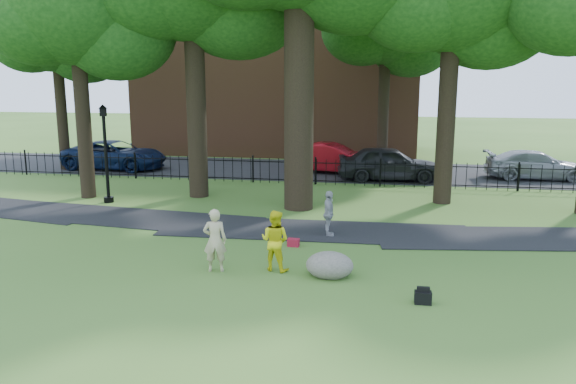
% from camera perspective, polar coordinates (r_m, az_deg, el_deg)
% --- Properties ---
extents(ground, '(120.00, 120.00, 0.00)m').
position_cam_1_polar(ground, '(14.92, -3.20, -7.75)').
color(ground, '#365E20').
rests_on(ground, ground).
extents(footpath, '(36.07, 3.85, 0.03)m').
position_cam_1_polar(footpath, '(18.41, 2.63, -3.97)').
color(footpath, black).
rests_on(footpath, ground).
extents(street, '(80.00, 7.00, 0.02)m').
position_cam_1_polar(street, '(30.28, 3.76, 2.18)').
color(street, black).
rests_on(street, ground).
extents(iron_fence, '(44.00, 0.04, 1.20)m').
position_cam_1_polar(iron_fence, '(26.26, 2.80, 2.07)').
color(iron_fence, black).
rests_on(iron_fence, ground).
extents(brick_building, '(18.00, 8.00, 12.00)m').
position_cam_1_polar(brick_building, '(38.40, -0.84, 13.18)').
color(brick_building, brown).
rests_on(brick_building, ground).
extents(woman, '(0.67, 0.51, 1.66)m').
position_cam_1_polar(woman, '(14.58, -7.43, -4.88)').
color(woman, tan).
rests_on(woman, ground).
extents(man, '(0.91, 0.79, 1.60)m').
position_cam_1_polar(man, '(14.55, -1.34, -4.94)').
color(man, yellow).
rests_on(man, ground).
extents(pedestrian, '(0.46, 0.89, 1.46)m').
position_cam_1_polar(pedestrian, '(17.66, 4.16, -2.22)').
color(pedestrian, '#9C9BA0').
rests_on(pedestrian, ground).
extents(boulder, '(1.43, 1.25, 0.70)m').
position_cam_1_polar(boulder, '(14.25, 4.25, -7.22)').
color(boulder, '#635D52').
rests_on(boulder, ground).
extents(lamppost, '(0.39, 0.39, 3.91)m').
position_cam_1_polar(lamppost, '(23.37, -18.01, 3.59)').
color(lamppost, black).
rests_on(lamppost, ground).
extents(backpack, '(0.38, 0.24, 0.28)m').
position_cam_1_polar(backpack, '(13.01, 13.55, -10.39)').
color(backpack, black).
rests_on(backpack, ground).
extents(red_bag, '(0.36, 0.24, 0.23)m').
position_cam_1_polar(red_bag, '(16.73, 0.55, -5.16)').
color(red_bag, maroon).
rests_on(red_bag, ground).
extents(red_sedan, '(4.91, 2.29, 1.56)m').
position_cam_1_polar(red_sedan, '(29.49, 4.48, 3.45)').
color(red_sedan, maroon).
rests_on(red_sedan, ground).
extents(navy_van, '(5.73, 2.89, 1.55)m').
position_cam_1_polar(navy_van, '(32.05, -17.15, 3.62)').
color(navy_van, '#0B193B').
rests_on(navy_van, ground).
extents(grey_car, '(5.10, 2.47, 1.68)m').
position_cam_1_polar(grey_car, '(27.66, 10.20, 2.89)').
color(grey_car, black).
rests_on(grey_car, ground).
extents(silver_car, '(4.89, 2.13, 1.40)m').
position_cam_1_polar(silver_car, '(30.15, 23.87, 2.52)').
color(silver_car, '#909498').
rests_on(silver_car, ground).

